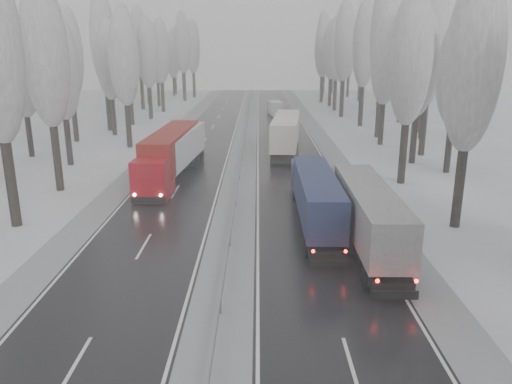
{
  "coord_description": "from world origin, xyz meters",
  "views": [
    {
      "loc": [
        1.7,
        -16.2,
        11.59
      ],
      "look_at": [
        1.57,
        16.36,
        2.2
      ],
      "focal_mm": 35.0,
      "sensor_mm": 36.0,
      "label": 1
    }
  ],
  "objects_px": {
    "truck_red_red": "(170,152)",
    "truck_blue_box": "(315,193)",
    "truck_grey_tarp": "(365,209)",
    "box_truck_distant": "(275,108)",
    "truck_cream_box": "(286,131)",
    "truck_red_white": "(176,151)"
  },
  "relations": [
    {
      "from": "truck_grey_tarp",
      "to": "box_truck_distant",
      "type": "bearing_deg",
      "value": 93.81
    },
    {
      "from": "truck_cream_box",
      "to": "box_truck_distant",
      "type": "xyz_separation_m",
      "value": [
        -0.21,
        33.1,
        -1.2
      ]
    },
    {
      "from": "truck_blue_box",
      "to": "truck_red_white",
      "type": "distance_m",
      "value": 17.51
    },
    {
      "from": "truck_grey_tarp",
      "to": "truck_cream_box",
      "type": "xyz_separation_m",
      "value": [
        -3.25,
        28.05,
        0.25
      ]
    },
    {
      "from": "truck_red_red",
      "to": "box_truck_distant",
      "type": "bearing_deg",
      "value": 79.08
    },
    {
      "from": "truck_grey_tarp",
      "to": "truck_red_red",
      "type": "xyz_separation_m",
      "value": [
        -14.5,
        15.6,
        0.29
      ]
    },
    {
      "from": "truck_red_red",
      "to": "truck_blue_box",
      "type": "bearing_deg",
      "value": -42.66
    },
    {
      "from": "truck_cream_box",
      "to": "truck_blue_box",
      "type": "bearing_deg",
      "value": -82.72
    },
    {
      "from": "truck_red_red",
      "to": "truck_red_white",
      "type": "bearing_deg",
      "value": 76.49
    },
    {
      "from": "truck_cream_box",
      "to": "truck_red_white",
      "type": "distance_m",
      "value": 15.64
    },
    {
      "from": "box_truck_distant",
      "to": "truck_red_white",
      "type": "distance_m",
      "value": 45.6
    },
    {
      "from": "truck_grey_tarp",
      "to": "truck_red_red",
      "type": "relative_size",
      "value": 0.88
    },
    {
      "from": "truck_blue_box",
      "to": "truck_red_white",
      "type": "height_order",
      "value": "truck_red_white"
    },
    {
      "from": "truck_grey_tarp",
      "to": "truck_blue_box",
      "type": "bearing_deg",
      "value": 126.96
    },
    {
      "from": "truck_blue_box",
      "to": "truck_cream_box",
      "type": "height_order",
      "value": "truck_cream_box"
    },
    {
      "from": "box_truck_distant",
      "to": "truck_red_red",
      "type": "distance_m",
      "value": 46.88
    },
    {
      "from": "truck_cream_box",
      "to": "truck_red_white",
      "type": "relative_size",
      "value": 1.05
    },
    {
      "from": "truck_grey_tarp",
      "to": "box_truck_distant",
      "type": "relative_size",
      "value": 2.16
    },
    {
      "from": "truck_blue_box",
      "to": "truck_red_red",
      "type": "bearing_deg",
      "value": 134.87
    },
    {
      "from": "truck_blue_box",
      "to": "truck_cream_box",
      "type": "xyz_separation_m",
      "value": [
        -0.59,
        24.44,
        0.33
      ]
    },
    {
      "from": "box_truck_distant",
      "to": "truck_red_red",
      "type": "height_order",
      "value": "truck_red_red"
    },
    {
      "from": "truck_grey_tarp",
      "to": "truck_red_red",
      "type": "distance_m",
      "value": 21.3
    }
  ]
}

